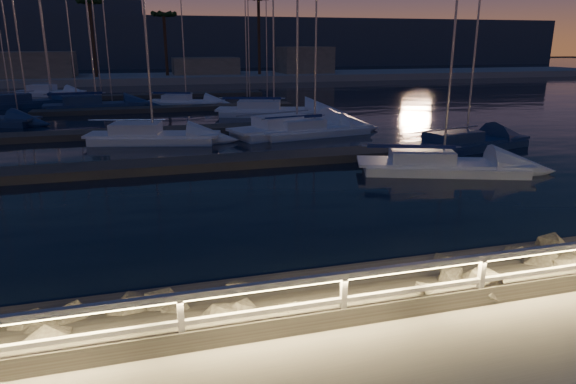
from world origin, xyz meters
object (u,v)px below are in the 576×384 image
at_px(sailboat_d, 438,164).
at_px(sailboat_h, 463,142).
at_px(sailboat_m, 49,92).
at_px(sailboat_g, 294,127).
at_px(sailboat_k, 184,101).
at_px(guard_rail, 289,294).
at_px(sailboat_f, 150,136).
at_px(sailboat_i, 24,102).
at_px(sailboat_c, 312,129).
at_px(sailboat_l, 271,110).
at_px(sailboat_n, 94,105).

distance_m(sailboat_d, sailboat_h, 5.98).
bearing_deg(sailboat_d, sailboat_m, 137.96).
relative_size(sailboat_g, sailboat_k, 1.30).
relative_size(guard_rail, sailboat_h, 3.24).
distance_m(guard_rail, sailboat_g, 24.74).
bearing_deg(sailboat_k, sailboat_f, -78.66).
bearing_deg(sailboat_i, sailboat_c, -63.79).
distance_m(sailboat_g, sailboat_k, 18.84).
bearing_deg(guard_rail, sailboat_d, 48.65).
relative_size(guard_rail, sailboat_i, 3.44).
relative_size(sailboat_i, sailboat_k, 1.08).
xyz_separation_m(sailboat_l, sailboat_n, (-14.12, 7.62, 0.03)).
bearing_deg(sailboat_m, sailboat_d, -40.57).
height_order(sailboat_h, sailboat_k, sailboat_h).
height_order(sailboat_h, sailboat_i, sailboat_h).
bearing_deg(sailboat_n, sailboat_f, -80.82).
distance_m(sailboat_h, sailboat_l, 17.77).
xyz_separation_m(sailboat_c, sailboat_l, (-0.21, 9.83, 0.04)).
bearing_deg(sailboat_f, sailboat_m, 121.95).
height_order(guard_rail, sailboat_l, sailboat_l).
xyz_separation_m(guard_rail, sailboat_f, (-1.89, 23.20, -0.94)).
height_order(sailboat_c, sailboat_m, sailboat_c).
distance_m(sailboat_d, sailboat_f, 16.74).
height_order(guard_rail, sailboat_f, sailboat_f).
xyz_separation_m(guard_rail, sailboat_m, (-11.95, 55.08, -0.92)).
xyz_separation_m(sailboat_c, sailboat_m, (-20.09, 32.21, 0.04)).
bearing_deg(sailboat_i, sailboat_d, -71.92).
distance_m(sailboat_f, sailboat_h, 18.08).
distance_m(sailboat_d, sailboat_l, 20.80).
bearing_deg(sailboat_f, sailboat_c, 12.54).
distance_m(sailboat_h, sailboat_n, 31.90).
height_order(sailboat_d, sailboat_g, sailboat_g).
xyz_separation_m(sailboat_g, sailboat_l, (0.76, 9.04, -0.02)).
relative_size(sailboat_k, sailboat_l, 0.76).
distance_m(sailboat_g, sailboat_l, 9.07).
bearing_deg(sailboat_l, sailboat_k, 142.70).
bearing_deg(sailboat_h, sailboat_n, 118.53).
bearing_deg(sailboat_m, sailboat_i, -71.49).
bearing_deg(sailboat_k, sailboat_n, -147.62).
xyz_separation_m(sailboat_g, sailboat_h, (7.66, -7.33, -0.06)).
bearing_deg(sailboat_i, guard_rail, -91.70).
bearing_deg(sailboat_n, sailboat_i, 141.41).
bearing_deg(guard_rail, sailboat_l, 76.36).
xyz_separation_m(sailboat_c, sailboat_g, (-0.97, 0.80, 0.05)).
xyz_separation_m(sailboat_d, sailboat_f, (-12.52, 11.12, 0.04)).
distance_m(sailboat_g, sailboat_n, 21.36).
height_order(sailboat_l, sailboat_n, sailboat_l).
bearing_deg(guard_rail, sailboat_f, 94.66).
bearing_deg(sailboat_m, sailboat_l, -26.64).
bearing_deg(sailboat_f, sailboat_i, 130.93).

